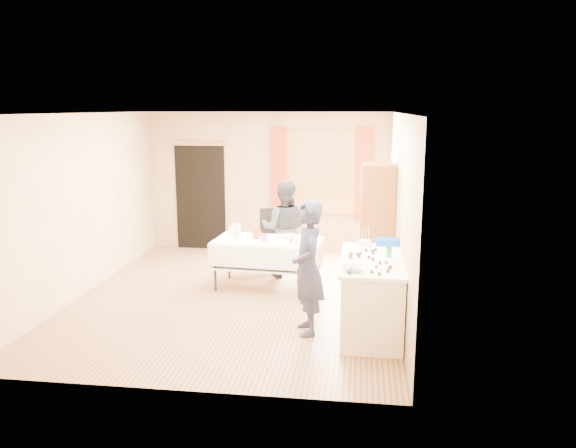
# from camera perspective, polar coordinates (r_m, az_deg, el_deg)

# --- Properties ---
(floor) EXTENTS (4.50, 5.50, 0.02)m
(floor) POSITION_cam_1_polar(r_m,az_deg,el_deg) (8.19, -5.20, -7.44)
(floor) COLOR #9E7047
(floor) RESTS_ON ground
(ceiling) EXTENTS (4.50, 5.50, 0.02)m
(ceiling) POSITION_cam_1_polar(r_m,az_deg,el_deg) (7.74, -5.56, 11.21)
(ceiling) COLOR white
(ceiling) RESTS_ON floor
(wall_back) EXTENTS (4.50, 0.02, 2.60)m
(wall_back) POSITION_cam_1_polar(r_m,az_deg,el_deg) (10.54, -2.06, 4.25)
(wall_back) COLOR tan
(wall_back) RESTS_ON floor
(wall_front) EXTENTS (4.50, 0.02, 2.60)m
(wall_front) POSITION_cam_1_polar(r_m,az_deg,el_deg) (5.27, -12.01, -3.66)
(wall_front) COLOR tan
(wall_front) RESTS_ON floor
(wall_left) EXTENTS (0.02, 5.50, 2.60)m
(wall_left) POSITION_cam_1_polar(r_m,az_deg,el_deg) (8.64, -20.16, 1.87)
(wall_left) COLOR tan
(wall_left) RESTS_ON floor
(wall_right) EXTENTS (0.02, 5.50, 2.60)m
(wall_right) POSITION_cam_1_polar(r_m,az_deg,el_deg) (7.68, 11.30, 1.21)
(wall_right) COLOR tan
(wall_right) RESTS_ON floor
(window_frame) EXTENTS (1.32, 0.06, 1.52)m
(window_frame) POSITION_cam_1_polar(r_m,az_deg,el_deg) (10.35, 3.38, 5.22)
(window_frame) COLOR olive
(window_frame) RESTS_ON wall_back
(window_pane) EXTENTS (1.20, 0.02, 1.40)m
(window_pane) POSITION_cam_1_polar(r_m,az_deg,el_deg) (10.34, 3.38, 5.21)
(window_pane) COLOR white
(window_pane) RESTS_ON wall_back
(curtain_left) EXTENTS (0.28, 0.06, 1.65)m
(curtain_left) POSITION_cam_1_polar(r_m,az_deg,el_deg) (10.39, -0.95, 5.26)
(curtain_left) COLOR #98341C
(curtain_left) RESTS_ON wall_back
(curtain_right) EXTENTS (0.28, 0.06, 1.65)m
(curtain_right) POSITION_cam_1_polar(r_m,az_deg,el_deg) (10.28, 7.72, 5.08)
(curtain_right) COLOR #98341C
(curtain_right) RESTS_ON wall_back
(doorway) EXTENTS (0.95, 0.04, 2.00)m
(doorway) POSITION_cam_1_polar(r_m,az_deg,el_deg) (10.84, -8.88, 2.72)
(doorway) COLOR black
(doorway) RESTS_ON floor
(door_lintel) EXTENTS (1.05, 0.06, 0.08)m
(door_lintel) POSITION_cam_1_polar(r_m,az_deg,el_deg) (10.70, -9.10, 8.10)
(door_lintel) COLOR olive
(door_lintel) RESTS_ON wall_back
(cabinet) EXTENTS (0.50, 0.60, 1.85)m
(cabinet) POSITION_cam_1_polar(r_m,az_deg,el_deg) (8.62, 9.03, -0.10)
(cabinet) COLOR brown
(cabinet) RESTS_ON floor
(counter) EXTENTS (0.75, 1.58, 0.91)m
(counter) POSITION_cam_1_polar(r_m,az_deg,el_deg) (6.90, 8.46, -7.18)
(counter) COLOR #F2E9CB
(counter) RESTS_ON floor
(party_table) EXTENTS (1.66, 0.95, 0.75)m
(party_table) POSITION_cam_1_polar(r_m,az_deg,el_deg) (8.44, -2.08, -3.58)
(party_table) COLOR black
(party_table) RESTS_ON floor
(chair) EXTENTS (0.55, 0.55, 1.01)m
(chair) POSITION_cam_1_polar(r_m,az_deg,el_deg) (9.48, -1.37, -2.74)
(chair) COLOR black
(chair) RESTS_ON floor
(girl) EXTENTS (0.80, 0.70, 1.62)m
(girl) POSITION_cam_1_polar(r_m,az_deg,el_deg) (6.68, 2.03, -4.49)
(girl) COLOR #242542
(girl) RESTS_ON floor
(woman) EXTENTS (0.77, 0.60, 1.56)m
(woman) POSITION_cam_1_polar(r_m,az_deg,el_deg) (8.95, -0.35, -0.48)
(woman) COLOR black
(woman) RESTS_ON floor
(soda_can) EXTENTS (0.08, 0.08, 0.12)m
(soda_can) POSITION_cam_1_polar(r_m,az_deg,el_deg) (6.86, 10.22, -2.83)
(soda_can) COLOR #12872C
(soda_can) RESTS_ON counter
(mixing_bowl) EXTENTS (0.34, 0.34, 0.06)m
(mixing_bowl) POSITION_cam_1_polar(r_m,az_deg,el_deg) (6.24, 6.57, -4.50)
(mixing_bowl) COLOR white
(mixing_bowl) RESTS_ON counter
(foam_block) EXTENTS (0.17, 0.13, 0.08)m
(foam_block) POSITION_cam_1_polar(r_m,az_deg,el_deg) (7.35, 7.85, -1.94)
(foam_block) COLOR white
(foam_block) RESTS_ON counter
(blue_basket) EXTENTS (0.30, 0.20, 0.08)m
(blue_basket) POSITION_cam_1_polar(r_m,az_deg,el_deg) (7.47, 10.04, -1.79)
(blue_basket) COLOR blue
(blue_basket) RESTS_ON counter
(pitcher) EXTENTS (0.13, 0.13, 0.22)m
(pitcher) POSITION_cam_1_polar(r_m,az_deg,el_deg) (8.34, -5.16, -0.88)
(pitcher) COLOR silver
(pitcher) RESTS_ON party_table
(cup_red) EXTENTS (0.22, 0.22, 0.12)m
(cup_red) POSITION_cam_1_polar(r_m,az_deg,el_deg) (8.43, -3.21, -1.07)
(cup_red) COLOR red
(cup_red) RESTS_ON party_table
(cup_rainbow) EXTENTS (0.16, 0.16, 0.11)m
(cup_rainbow) POSITION_cam_1_polar(r_m,az_deg,el_deg) (8.24, -2.46, -1.39)
(cup_rainbow) COLOR red
(cup_rainbow) RESTS_ON party_table
(small_bowl) EXTENTS (0.22, 0.22, 0.06)m
(small_bowl) POSITION_cam_1_polar(r_m,az_deg,el_deg) (8.40, 0.10, -1.29)
(small_bowl) COLOR white
(small_bowl) RESTS_ON party_table
(pastry_tray) EXTENTS (0.32, 0.26, 0.02)m
(pastry_tray) POSITION_cam_1_polar(r_m,az_deg,el_deg) (8.14, 0.92, -1.87)
(pastry_tray) COLOR white
(pastry_tray) RESTS_ON party_table
(bottle) EXTENTS (0.12, 0.12, 0.19)m
(bottle) POSITION_cam_1_polar(r_m,az_deg,el_deg) (8.66, -5.66, -0.52)
(bottle) COLOR white
(bottle) RESTS_ON party_table
(cake_balls) EXTENTS (0.52, 1.08, 0.04)m
(cake_balls) POSITION_cam_1_polar(r_m,az_deg,el_deg) (6.62, 8.15, -3.65)
(cake_balls) COLOR #3F2314
(cake_balls) RESTS_ON counter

